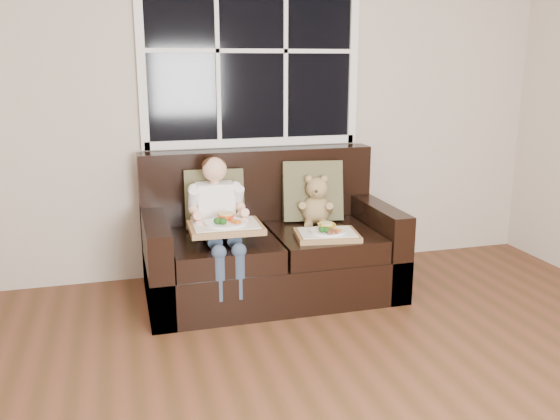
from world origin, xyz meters
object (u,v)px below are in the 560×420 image
object	(u,v)px
teddy_bear	(317,204)
loveseat	(269,248)
tray_right	(327,233)
child	(218,211)
tray_left	(226,226)

from	to	relation	value
teddy_bear	loveseat	bearing A→B (deg)	-154.27
tray_right	loveseat	bearing A→B (deg)	144.43
loveseat	tray_right	world-z (taller)	loveseat
loveseat	tray_right	distance (m)	0.47
teddy_bear	tray_right	distance (m)	0.37
teddy_bear	child	bearing A→B (deg)	-148.77
child	tray_right	size ratio (longest dim) A/B	1.80
loveseat	child	bearing A→B (deg)	-162.58
teddy_bear	tray_right	world-z (taller)	teddy_bear
child	teddy_bear	bearing A→B (deg)	12.22
child	loveseat	bearing A→B (deg)	17.42
loveseat	tray_left	bearing A→B (deg)	-141.28
teddy_bear	tray_left	world-z (taller)	teddy_bear
loveseat	teddy_bear	xyz separation A→B (m)	(0.36, 0.04, 0.29)
tray_left	tray_right	distance (m)	0.68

